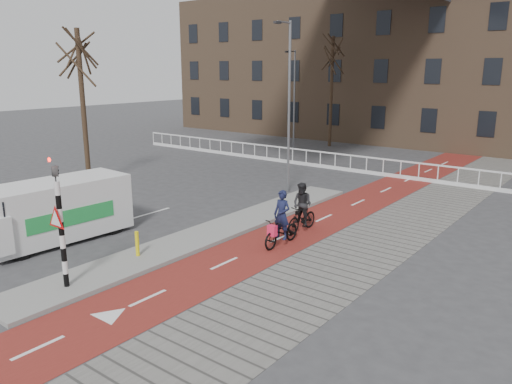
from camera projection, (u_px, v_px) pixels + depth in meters
The scene contains 15 objects.
ground at pixel (141, 272), 14.58m from camera, with size 120.00×120.00×0.00m, color #38383A.
bike_lane at pixel (347, 207), 21.36m from camera, with size 2.50×60.00×0.01m, color maroon.
sidewalk at pixel (411, 219), 19.70m from camera, with size 3.00×60.00×0.01m, color slate.
curb_island at pixel (215, 231), 18.05m from camera, with size 1.80×16.00×0.12m, color gray.
traffic_signal at pixel (60, 220), 12.91m from camera, with size 0.80×0.80×3.68m.
bollard at pixel (137, 244), 15.46m from camera, with size 0.12×0.12×0.79m, color yellow.
cyclist_near at pixel (282, 227), 16.63m from camera, with size 0.64×1.81×1.90m.
cyclist_far at pixel (302, 211), 18.05m from camera, with size 0.78×1.68×1.80m.
van at pixel (56, 210), 17.03m from camera, with size 2.21×4.96×2.09m.
railing at pixel (306, 161), 30.53m from camera, with size 28.00×0.10×0.99m.
townhouse_row at pixel (432, 42), 39.04m from camera, with size 46.00×10.00×15.90m.
tree_left at pixel (83, 109), 24.60m from camera, with size 0.25×0.25×7.67m, color black.
tree_mid at pixel (331, 92), 37.33m from camera, with size 0.24×0.24×8.10m, color black.
streetlight_near at pixel (289, 110), 23.11m from camera, with size 0.12×0.12×7.86m, color slate.
streetlight_left at pixel (294, 100), 36.39m from camera, with size 0.12×0.12×7.07m, color slate.
Camera 1 is at (10.99, -8.67, 5.79)m, focal length 35.00 mm.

